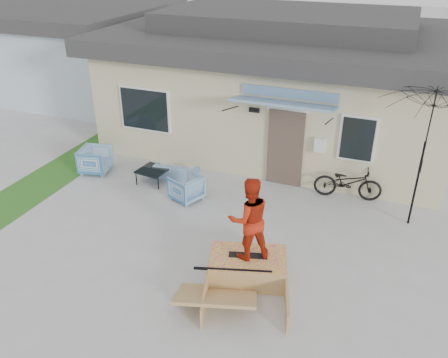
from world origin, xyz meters
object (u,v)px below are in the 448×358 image
(armchair_right, at_px, (186,187))
(skateboard, at_px, (248,255))
(armchair_left, at_px, (95,159))
(skater, at_px, (249,218))
(coffee_table, at_px, (153,176))
(bicycle, at_px, (348,179))
(skate_ramp, at_px, (248,268))
(loveseat, at_px, (174,168))
(patio_umbrella, at_px, (422,156))

(armchair_right, xyz_separation_m, skateboard, (2.46, -2.34, 0.15))
(armchair_left, distance_m, skater, 6.31)
(coffee_table, xyz_separation_m, bicycle, (5.10, 1.05, 0.36))
(armchair_left, relative_size, skate_ramp, 0.42)
(armchair_left, relative_size, armchair_right, 1.13)
(loveseat, xyz_separation_m, skate_ramp, (3.34, -3.40, -0.03))
(patio_umbrella, xyz_separation_m, skateboard, (-2.92, -3.22, -1.23))
(armchair_left, height_order, skate_ramp, armchair_left)
(armchair_right, distance_m, patio_umbrella, 5.63)
(patio_umbrella, bearing_deg, loveseat, 178.79)
(skater, bearing_deg, armchair_right, -78.84)
(bicycle, height_order, skateboard, bicycle)
(bicycle, xyz_separation_m, skater, (-1.36, -3.93, 0.83))
(loveseat, bearing_deg, skateboard, 127.36)
(armchair_right, xyz_separation_m, patio_umbrella, (5.38, 0.88, 1.39))
(coffee_table, height_order, patio_umbrella, patio_umbrella)
(loveseat, bearing_deg, skate_ramp, 127.08)
(skateboard, bearing_deg, skate_ramp, -89.23)
(skater, bearing_deg, skate_ramp, 71.35)
(loveseat, xyz_separation_m, skateboard, (3.33, -3.35, 0.24))
(skate_ramp, relative_size, skater, 1.17)
(patio_umbrella, relative_size, skater, 1.56)
(armchair_left, bearing_deg, bicycle, -93.49)
(coffee_table, relative_size, skate_ramp, 0.38)
(armchair_left, bearing_deg, patio_umbrella, -99.86)
(skate_ramp, relative_size, skateboard, 2.59)
(loveseat, relative_size, patio_umbrella, 0.53)
(skateboard, bearing_deg, patio_umbrella, 31.93)
(coffee_table, xyz_separation_m, patio_umbrella, (6.65, 0.34, 1.56))
(coffee_table, relative_size, skateboard, 1.00)
(armchair_right, relative_size, coffee_table, 0.96)
(armchair_left, distance_m, skate_ramp, 6.27)
(loveseat, height_order, skater, skater)
(loveseat, distance_m, patio_umbrella, 6.42)
(armchair_right, xyz_separation_m, skate_ramp, (2.47, -2.39, -0.12))
(armchair_left, height_order, coffee_table, armchair_left)
(armchair_right, height_order, bicycle, bicycle)
(armchair_left, distance_m, skateboard, 6.24)
(skateboard, bearing_deg, armchair_right, 120.59)
(armchair_right, height_order, skate_ramp, armchair_right)
(armchair_right, distance_m, bicycle, 4.14)
(coffee_table, bearing_deg, armchair_left, -178.31)
(loveseat, relative_size, armchair_left, 1.70)
(patio_umbrella, relative_size, skateboard, 3.46)
(bicycle, height_order, skater, skater)
(skate_ramp, bearing_deg, patio_umbrella, 31.71)
(loveseat, relative_size, armchair_right, 1.91)
(armchair_right, relative_size, skate_ramp, 0.37)
(armchair_right, height_order, skater, skater)
(patio_umbrella, bearing_deg, skateboard, -132.23)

